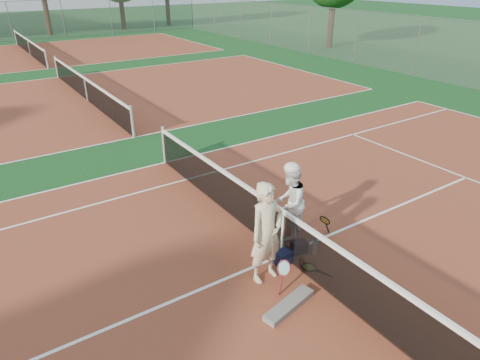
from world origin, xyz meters
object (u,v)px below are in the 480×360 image
player_b (290,202)px  sports_bag_navy (283,257)px  sports_bag_purple (299,247)px  racket_spare (309,267)px  racket_black_held (324,226)px  net_main (283,234)px  water_bottle (315,248)px  player_a (267,233)px  racket_red (284,275)px

player_b → sports_bag_navy: player_b is taller
sports_bag_purple → racket_spare: bearing=-109.4°
racket_spare → racket_black_held: bearing=-77.7°
net_main → sports_bag_navy: (-0.14, -0.21, -0.37)m
net_main → sports_bag_navy: net_main is taller
net_main → water_bottle: net_main is taller
water_bottle → player_a: bearing=-178.7°
racket_red → sports_bag_purple: size_ratio=1.74×
net_main → racket_black_held: bearing=1.3°
player_a → racket_spare: 1.29m
racket_red → sports_bag_navy: racket_red is taller
player_b → net_main: bearing=6.7°
water_bottle → racket_black_held: bearing=31.0°
racket_black_held → water_bottle: size_ratio=1.77×
player_a → sports_bag_purple: 1.34m
sports_bag_purple → player_b: bearing=71.8°
player_b → sports_bag_purple: 0.92m
racket_red → sports_bag_purple: 1.14m
player_b → sports_bag_navy: size_ratio=4.71×
player_a → sports_bag_navy: 0.99m
racket_spare → water_bottle: bearing=-74.9°
player_a → sports_bag_navy: bearing=9.0°
net_main → racket_red: (-0.58, -0.75, -0.24)m
racket_spare → player_a: bearing=52.9°
player_a → player_b: size_ratio=1.17×
player_b → racket_black_held: 0.93m
net_main → player_a: size_ratio=5.72×
player_a → racket_red: 0.81m
player_b → racket_red: 1.74m
player_a → player_b: (1.21, 0.82, -0.14)m
player_b → player_a: bearing=-0.3°
sports_bag_purple → water_bottle: water_bottle is taller
player_b → sports_bag_purple: player_b is taller
player_a → sports_bag_purple: bearing=8.3°
player_a → racket_red: player_a is taller
racket_red → net_main: bearing=19.8°
player_b → sports_bag_navy: 1.18m
racket_spare → sports_bag_purple: (0.17, 0.50, 0.11)m
net_main → racket_black_held: size_ratio=20.63×
racket_red → sports_bag_purple: racket_red is taller
net_main → player_b: size_ratio=6.71×
player_a → water_bottle: 1.48m
player_a → sports_bag_navy: size_ratio=5.53×
water_bottle → sports_bag_purple: bearing=133.8°
player_b → sports_bag_purple: bearing=37.6°
net_main → racket_red: net_main is taller
net_main → racket_red: 0.98m
player_a → racket_red: bearing=-82.2°
net_main → sports_bag_purple: 0.53m
player_b → racket_spare: bearing=37.0°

